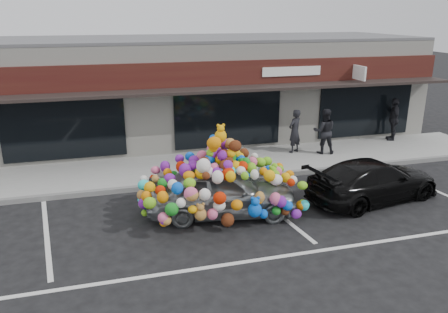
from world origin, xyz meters
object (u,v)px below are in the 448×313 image
object	(u,v)px
pedestrian_b	(324,131)
pedestrian_a	(295,131)
pedestrian_c	(394,119)
toy_car	(222,185)
black_sedan	(373,180)

from	to	relation	value
pedestrian_b	pedestrian_a	bearing A→B (deg)	-5.64
pedestrian_b	pedestrian_c	xyz separation A→B (m)	(3.69, 0.92, 0.03)
pedestrian_a	pedestrian_c	size ratio (longest dim) A/B	0.94
toy_car	pedestrian_c	distance (m)	9.98
black_sedan	pedestrian_b	bearing A→B (deg)	-17.57
pedestrian_a	pedestrian_c	distance (m)	4.75
black_sedan	pedestrian_a	world-z (taller)	pedestrian_a
pedestrian_a	pedestrian_b	xyz separation A→B (m)	(1.04, -0.40, 0.02)
toy_car	pedestrian_c	bearing A→B (deg)	-52.07
pedestrian_b	pedestrian_c	world-z (taller)	pedestrian_c
toy_car	black_sedan	world-z (taller)	toy_car
pedestrian_c	pedestrian_a	bearing A→B (deg)	-59.09
pedestrian_a	pedestrian_c	world-z (taller)	pedestrian_c
pedestrian_b	pedestrian_c	size ratio (longest dim) A/B	0.97
black_sedan	toy_car	bearing A→B (deg)	76.98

